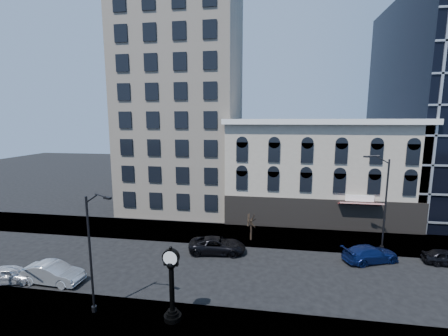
% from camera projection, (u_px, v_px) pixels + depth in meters
% --- Properties ---
extents(ground, '(160.00, 160.00, 0.00)m').
position_uv_depth(ground, '(193.00, 268.00, 25.24)').
color(ground, black).
rests_on(ground, ground).
extents(sidewalk_far, '(160.00, 6.00, 0.12)m').
position_uv_depth(sidewalk_far, '(212.00, 233.00, 33.04)').
color(sidewalk_far, gray).
rests_on(sidewalk_far, ground).
extents(sidewalk_near, '(160.00, 6.00, 0.12)m').
position_uv_depth(sidewalk_near, '(159.00, 334.00, 17.42)').
color(sidewalk_near, gray).
rests_on(sidewalk_near, ground).
extents(cream_tower, '(15.90, 15.40, 42.50)m').
position_uv_depth(cream_tower, '(183.00, 70.00, 41.55)').
color(cream_tower, beige).
rests_on(cream_tower, ground).
extents(victorian_row, '(22.60, 11.19, 12.50)m').
position_uv_depth(victorian_row, '(316.00, 171.00, 37.99)').
color(victorian_row, '#B5A895').
rests_on(victorian_row, ground).
extents(street_clock, '(1.09, 1.09, 4.80)m').
position_uv_depth(street_clock, '(172.00, 287.00, 18.26)').
color(street_clock, black).
rests_on(street_clock, sidewalk_near).
extents(street_lamp_near, '(2.02, 0.91, 8.11)m').
position_uv_depth(street_lamp_near, '(94.00, 222.00, 18.13)').
color(street_lamp_near, black).
rests_on(street_lamp_near, sidewalk_near).
extents(street_lamp_far, '(2.36, 0.78, 9.24)m').
position_uv_depth(street_lamp_far, '(380.00, 178.00, 27.67)').
color(street_lamp_far, black).
rests_on(street_lamp_far, sidewalk_far).
extents(bare_tree_far, '(1.96, 1.96, 3.37)m').
position_uv_depth(bare_tree_far, '(251.00, 216.00, 30.61)').
color(bare_tree_far, black).
rests_on(bare_tree_far, sidewalk_far).
extents(car_near_a, '(4.04, 2.36, 1.29)m').
position_uv_depth(car_near_a, '(10.00, 274.00, 22.99)').
color(car_near_a, silver).
rests_on(car_near_a, ground).
extents(car_near_b, '(4.77, 1.86, 1.55)m').
position_uv_depth(car_near_b, '(53.00, 273.00, 22.92)').
color(car_near_b, '#A5A8AD').
rests_on(car_near_b, ground).
extents(car_far_a, '(5.49, 2.94, 1.47)m').
position_uv_depth(car_far_a, '(217.00, 245.00, 28.13)').
color(car_far_a, black).
rests_on(car_far_a, ground).
extents(car_far_b, '(5.36, 3.72, 1.44)m').
position_uv_depth(car_far_b, '(370.00, 254.00, 26.36)').
color(car_far_b, '#0C194C').
rests_on(car_far_b, ground).
extents(car_far_c, '(3.98, 1.92, 1.31)m').
position_uv_depth(car_far_c, '(448.00, 258.00, 25.74)').
color(car_far_c, black).
rests_on(car_far_c, ground).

